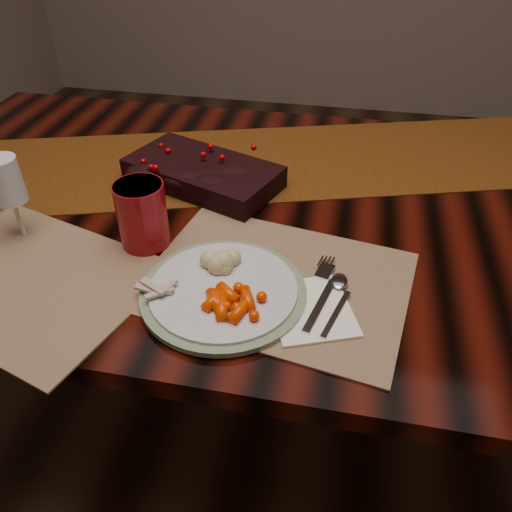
% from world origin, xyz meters
% --- Properties ---
extents(floor, '(5.00, 5.00, 0.00)m').
position_xyz_m(floor, '(0.00, 0.00, 0.00)').
color(floor, black).
rests_on(floor, ground).
extents(dining_table, '(1.80, 1.00, 0.75)m').
position_xyz_m(dining_table, '(0.00, 0.00, 0.38)').
color(dining_table, black).
rests_on(dining_table, floor).
extents(table_runner, '(1.90, 0.93, 0.00)m').
position_xyz_m(table_runner, '(-0.05, 0.17, 0.75)').
color(table_runner, black).
rests_on(table_runner, dining_table).
extents(centerpiece, '(0.38, 0.28, 0.07)m').
position_xyz_m(centerpiece, '(-0.14, 0.05, 0.79)').
color(centerpiece, black).
rests_on(centerpiece, table_runner).
extents(placemat_main, '(0.50, 0.40, 0.00)m').
position_xyz_m(placemat_main, '(0.07, -0.25, 0.75)').
color(placemat_main, '#9D754F').
rests_on(placemat_main, dining_table).
extents(placemat_second, '(0.51, 0.43, 0.00)m').
position_xyz_m(placemat_second, '(-0.36, -0.33, 0.75)').
color(placemat_second, brown).
rests_on(placemat_second, dining_table).
extents(dinner_plate, '(0.36, 0.36, 0.02)m').
position_xyz_m(dinner_plate, '(-0.01, -0.31, 0.76)').
color(dinner_plate, silver).
rests_on(dinner_plate, placemat_main).
extents(baby_carrots, '(0.11, 0.10, 0.02)m').
position_xyz_m(baby_carrots, '(0.02, -0.35, 0.78)').
color(baby_carrots, '#E83700').
rests_on(baby_carrots, dinner_plate).
extents(mashed_potatoes, '(0.09, 0.08, 0.04)m').
position_xyz_m(mashed_potatoes, '(-0.03, -0.25, 0.79)').
color(mashed_potatoes, '#D4BE8A').
rests_on(mashed_potatoes, dinner_plate).
extents(turkey_shreds, '(0.09, 0.08, 0.02)m').
position_xyz_m(turkey_shreds, '(-0.11, -0.34, 0.78)').
color(turkey_shreds, beige).
rests_on(turkey_shreds, dinner_plate).
extents(napkin, '(0.17, 0.18, 0.01)m').
position_xyz_m(napkin, '(0.14, -0.32, 0.76)').
color(napkin, white).
rests_on(napkin, placemat_main).
extents(fork, '(0.07, 0.18, 0.00)m').
position_xyz_m(fork, '(0.16, -0.29, 0.76)').
color(fork, silver).
rests_on(fork, napkin).
extents(spoon, '(0.07, 0.15, 0.00)m').
position_xyz_m(spoon, '(0.18, -0.30, 0.76)').
color(spoon, silver).
rests_on(spoon, napkin).
extents(red_cup, '(0.12, 0.12, 0.13)m').
position_xyz_m(red_cup, '(-0.19, -0.19, 0.82)').
color(red_cup, maroon).
rests_on(red_cup, placemat_main).
extents(wine_glass, '(0.06, 0.06, 0.17)m').
position_xyz_m(wine_glass, '(-0.44, -0.22, 0.83)').
color(wine_glass, silver).
rests_on(wine_glass, dining_table).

